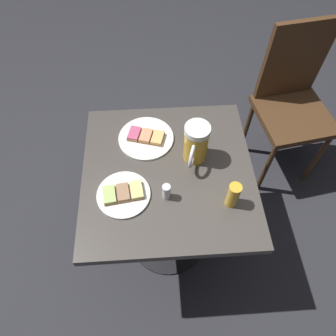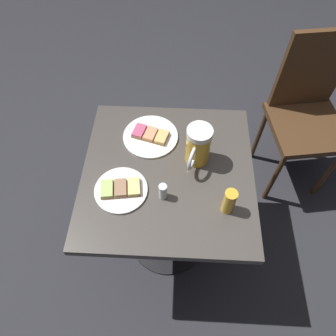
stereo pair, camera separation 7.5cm
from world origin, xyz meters
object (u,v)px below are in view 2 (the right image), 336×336
plate_near (150,136)px  plate_far (121,189)px  salt_shaker (163,191)px  cafe_chair (307,109)px  beer_glass_small (229,201)px  beer_mug (198,146)px

plate_near → plate_far: (0.27, -0.09, 0.00)m
plate_near → salt_shaker: (0.28, 0.07, 0.03)m
plate_near → cafe_chair: 0.90m
plate_near → beer_glass_small: size_ratio=2.05×
plate_near → beer_mug: 0.23m
beer_mug → plate_far: bearing=-60.6°
plate_near → salt_shaker: size_ratio=3.19×
beer_glass_small → salt_shaker: (-0.04, -0.24, -0.02)m
beer_mug → cafe_chair: 0.82m
beer_mug → beer_glass_small: beer_mug is taller
plate_far → beer_mug: bearing=119.4°
plate_near → beer_glass_small: bearing=43.4°
cafe_chair → plate_far: bearing=26.9°
beer_mug → cafe_chair: size_ratio=0.19×
cafe_chair → beer_mug: bearing=29.6°
plate_far → plate_near: bearing=161.2°
beer_glass_small → plate_near: bearing=-136.6°
salt_shaker → cafe_chair: (-0.66, 0.73, -0.21)m
beer_mug → salt_shaker: 0.22m
plate_far → beer_glass_small: beer_glass_small is taller
plate_near → plate_far: same height
beer_glass_small → salt_shaker: size_ratio=1.56×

